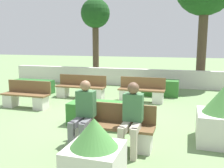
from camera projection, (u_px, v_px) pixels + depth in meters
ground_plane at (97, 117)px, 7.14m from camera, size 60.00×60.00×0.00m
perimeter_wall at (136, 77)px, 12.24m from camera, size 13.37×0.30×0.84m
bench_front at (112, 131)px, 5.11m from camera, size 1.74×0.48×0.86m
bench_left_side at (81, 89)px, 9.60m from camera, size 1.95×0.49×0.86m
bench_right_side at (141, 93)px, 8.98m from camera, size 1.65×0.49×0.86m
bench_back at (26, 98)px, 8.17m from camera, size 1.61×0.48×0.86m
person_seated_man at (84, 110)px, 5.07m from camera, size 0.38×0.64×1.35m
person_seated_woman at (132, 114)px, 4.78m from camera, size 0.38×0.64×1.36m
hedge_block_near_left at (33, 87)px, 10.46m from camera, size 1.70×0.72×0.56m
hedge_block_near_right at (103, 114)px, 6.48m from camera, size 1.76×0.77×0.57m
hedge_block_mid_left at (160, 88)px, 9.99m from camera, size 1.41×0.67×0.64m
planter_corner_left at (223, 117)px, 5.22m from camera, size 1.03×1.03×1.25m
planter_corner_right at (94, 152)px, 3.79m from camera, size 0.83×0.83×1.00m
tree_leftmost at (95, 17)px, 13.49m from camera, size 1.57×1.57×4.46m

